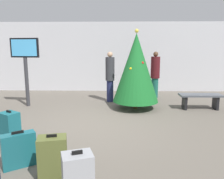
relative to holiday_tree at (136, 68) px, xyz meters
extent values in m
plane|color=#665E54|center=(-1.34, -1.65, -1.30)|extent=(16.00, 16.00, 0.00)
cube|color=silver|center=(-1.34, 3.16, 0.22)|extent=(16.00, 0.20, 3.05)
cylinder|color=#4C3319|center=(0.00, 0.00, -1.18)|extent=(0.12, 0.12, 0.24)
cone|color=#196628|center=(0.00, 0.00, 0.00)|extent=(1.43, 1.43, 2.12)
sphere|color=#F2D84C|center=(0.00, 0.00, 1.12)|extent=(0.12, 0.12, 0.12)
sphere|color=blue|center=(0.07, 0.41, -0.24)|extent=(0.08, 0.08, 0.08)
sphere|color=yellow|center=(-0.18, -0.29, 0.00)|extent=(0.08, 0.08, 0.08)
sphere|color=red|center=(0.17, -0.23, 0.17)|extent=(0.08, 0.08, 0.08)
cylinder|color=#333338|center=(-3.57, 0.26, -0.50)|extent=(0.12, 0.12, 1.61)
cube|color=black|center=(-3.57, 0.26, 0.62)|extent=(0.95, 0.20, 0.62)
cube|color=#4CB2F2|center=(-3.57, 0.21, 0.62)|extent=(0.85, 0.12, 0.53)
cube|color=#4C5159|center=(2.04, -0.01, -0.85)|extent=(1.30, 0.44, 0.06)
cube|color=black|center=(1.55, -0.01, -1.09)|extent=(0.08, 0.35, 0.42)
cube|color=black|center=(2.53, -0.01, -1.09)|extent=(0.08, 0.35, 0.42)
cylinder|color=#19594C|center=(0.88, 1.69, -0.92)|extent=(0.26, 0.26, 0.77)
cylinder|color=#4C1419|center=(0.88, 1.69, -0.12)|extent=(0.48, 0.48, 0.82)
sphere|color=brown|center=(0.88, 1.69, 0.39)|extent=(0.19, 0.19, 0.19)
cylinder|color=#1E234C|center=(-0.84, 0.97, -0.92)|extent=(0.24, 0.24, 0.77)
cylinder|color=#333338|center=(-0.84, 0.97, -0.12)|extent=(0.42, 0.42, 0.82)
sphere|color=tan|center=(-0.84, 0.97, 0.39)|extent=(0.19, 0.19, 0.19)
cube|color=black|center=(-1.02, -4.67, -0.56)|extent=(0.12, 0.07, 0.04)
cube|color=#19606B|center=(-2.68, -2.83, -0.97)|extent=(0.44, 0.41, 0.67)
cube|color=black|center=(-2.68, -2.83, -0.62)|extent=(0.12, 0.09, 0.04)
cube|color=#19606B|center=(-2.15, -3.65, -1.02)|extent=(0.54, 0.44, 0.56)
cube|color=black|center=(-2.15, -3.65, -0.72)|extent=(0.17, 0.12, 0.04)
cube|color=#59602D|center=(-1.51, -3.96, -0.99)|extent=(0.46, 0.36, 0.63)
cube|color=black|center=(-1.51, -3.96, -0.65)|extent=(0.15, 0.06, 0.04)
camera|label=1|loc=(-0.57, -6.98, 0.58)|focal=35.94mm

